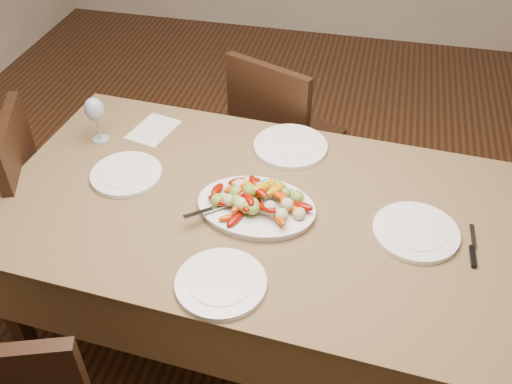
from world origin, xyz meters
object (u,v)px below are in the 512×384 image
Objects in this scene: dining_table at (256,277)px; plate_near at (221,283)px; serving_platter at (256,208)px; plate_far at (290,146)px; wine_glass at (96,118)px; plate_left at (126,174)px; chair_far at (289,137)px; plate_right at (416,232)px.

dining_table is 0.54m from plate_near.
serving_platter reaches higher than plate_far.
plate_far is 1.43× the size of wine_glass.
plate_near is (0.49, -0.43, 0.00)m from plate_left.
plate_left is at bearing -150.97° from plate_far.
plate_far is at bearing 122.38° from chair_far.
serving_platter reaches higher than dining_table.
dining_table is 6.58× the size of plate_near.
dining_table is 6.94× the size of plate_left.
plate_far is at bearing 81.18° from dining_table.
chair_far is at bearing 92.39° from serving_platter.
plate_near is (0.01, -1.21, 0.29)m from chair_far.
serving_platter is 1.40× the size of plate_right.
plate_left and plate_right have the same top height.
chair_far is at bearing 100.19° from plate_far.
plate_near is (-0.57, -0.36, 0.00)m from plate_right.
dining_table is 0.53m from plate_far.
wine_glass is at bearing -171.36° from plate_far.
wine_glass is at bearing 158.92° from serving_platter.
wine_glass reaches higher than plate_near.
chair_far reaches higher than plate_far.
dining_table is at bearing 178.03° from plate_right.
plate_right is (0.58, -0.85, 0.29)m from chair_far.
plate_left is at bearing 80.82° from chair_far.
serving_platter is 0.39m from plate_far.
chair_far is 2.37× the size of serving_platter.
dining_table is 4.58× the size of serving_platter.
plate_right is 0.62m from plate_far.
wine_glass reaches higher than plate_far.
plate_left is 0.95× the size of plate_near.
chair_far is 3.40× the size of plate_near.
serving_platter reaches higher than plate_right.
wine_glass is (-0.68, 0.63, 0.09)m from plate_near.
plate_left is (-0.51, 0.05, 0.39)m from dining_table.
chair_far is 0.98m from wine_glass.
plate_far is at bearing 82.85° from serving_platter.
wine_glass is (-0.20, 0.20, 0.09)m from plate_left.
plate_right and plate_near have the same top height.
plate_left is 0.90× the size of plate_far.
plate_right is 0.98× the size of plate_far.
plate_far is 0.78m from wine_glass.
dining_table is 1.94× the size of chair_far.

